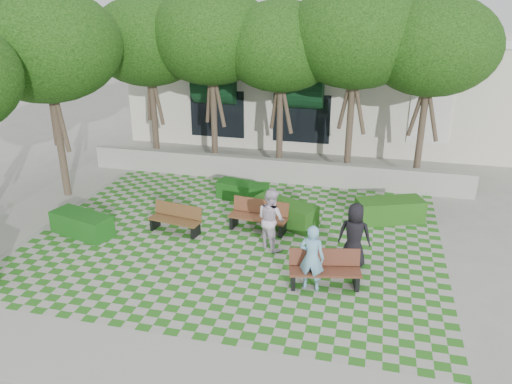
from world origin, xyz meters
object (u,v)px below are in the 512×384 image
(bench_east, at_px, (325,270))
(bench_west, at_px, (176,219))
(hedge_east, at_px, (390,210))
(hedge_west, at_px, (82,224))
(person_blue, at_px, (312,258))
(hedge_midright, at_px, (284,213))
(bench_mid, at_px, (259,216))
(person_white, at_px, (271,219))
(person_dark, at_px, (354,235))
(hedge_midleft, at_px, (242,191))

(bench_east, xyz_separation_m, bench_west, (-4.81, 1.98, -0.04))
(hedge_east, xyz_separation_m, hedge_west, (-9.15, -3.23, -0.03))
(person_blue, bearing_deg, hedge_midright, -63.30)
(bench_mid, height_order, hedge_west, bench_mid)
(hedge_midright, bearing_deg, person_white, -92.41)
(person_dark, bearing_deg, bench_mid, -21.84)
(bench_west, bearing_deg, person_blue, -16.44)
(bench_west, height_order, hedge_west, bench_west)
(hedge_east, distance_m, hedge_midleft, 5.16)
(bench_west, relative_size, person_white, 0.94)
(hedge_midleft, bearing_deg, person_white, -62.13)
(bench_east, height_order, bench_west, bench_east)
(bench_east, distance_m, hedge_midleft, 6.10)
(bench_mid, distance_m, person_dark, 3.37)
(person_blue, height_order, person_dark, person_dark)
(hedge_east, bearing_deg, bench_west, -159.76)
(bench_mid, distance_m, hedge_midleft, 2.57)
(bench_mid, bearing_deg, hedge_midleft, 123.93)
(hedge_midright, bearing_deg, bench_east, -63.45)
(hedge_midleft, bearing_deg, hedge_west, -136.19)
(bench_mid, height_order, hedge_midleft, bench_mid)
(bench_west, bearing_deg, person_white, 3.63)
(bench_east, height_order, person_blue, person_blue)
(bench_west, bearing_deg, bench_mid, 25.80)
(bench_mid, height_order, hedge_midright, bench_mid)
(bench_mid, distance_m, bench_west, 2.56)
(bench_mid, relative_size, hedge_east, 0.89)
(hedge_east, bearing_deg, hedge_midleft, 172.92)
(bench_east, bearing_deg, person_dark, 50.12)
(bench_mid, relative_size, hedge_midright, 0.89)
(person_blue, bearing_deg, hedge_west, -4.64)
(hedge_midright, bearing_deg, person_dark, -43.06)
(hedge_midright, bearing_deg, bench_west, -156.49)
(hedge_west, bearing_deg, hedge_midright, 20.81)
(hedge_midleft, bearing_deg, hedge_east, -7.08)
(person_blue, bearing_deg, hedge_midleft, -52.66)
(hedge_east, bearing_deg, bench_mid, -157.36)
(bench_east, xyz_separation_m, bench_mid, (-2.35, 2.70, 0.01))
(bench_east, height_order, hedge_west, bench_east)
(hedge_midleft, bearing_deg, person_dark, -42.53)
(hedge_east, bearing_deg, person_dark, -107.27)
(hedge_east, bearing_deg, hedge_midright, -163.03)
(person_white, bearing_deg, hedge_midleft, -24.15)
(bench_west, height_order, person_dark, person_dark)
(bench_mid, bearing_deg, bench_east, -41.75)
(hedge_midleft, height_order, person_dark, person_dark)
(bench_mid, xyz_separation_m, hedge_east, (3.96, 1.65, -0.09))
(bench_mid, xyz_separation_m, hedge_midright, (0.68, 0.65, -0.09))
(bench_west, height_order, person_blue, person_blue)
(bench_east, xyz_separation_m, person_blue, (-0.32, -0.21, 0.42))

